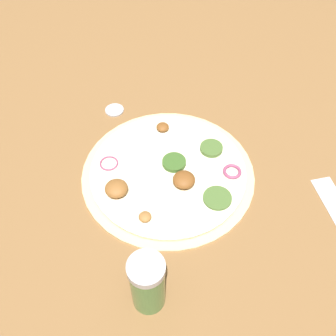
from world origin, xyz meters
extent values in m
plane|color=brown|center=(0.00, 0.00, 0.00)|extent=(3.00, 3.00, 0.00)
cylinder|color=beige|center=(0.00, 0.00, 0.00)|extent=(0.31, 0.31, 0.01)
cylinder|color=#EFE5C1|center=(0.00, 0.00, 0.01)|extent=(0.28, 0.28, 0.00)
cylinder|color=#385B23|center=(-0.02, 0.01, 0.02)|extent=(0.04, 0.04, 0.01)
cylinder|color=#47662D|center=(0.03, 0.10, 0.01)|extent=(0.05, 0.05, 0.00)
ellipsoid|color=brown|center=(0.02, 0.03, 0.02)|extent=(0.04, 0.04, 0.02)
torus|color=#934266|center=(-0.03, 0.11, 0.01)|extent=(0.03, 0.03, 0.01)
ellipsoid|color=#996633|center=(0.11, -0.01, 0.02)|extent=(0.02, 0.02, 0.01)
ellipsoid|color=brown|center=(-0.09, -0.04, 0.02)|extent=(0.02, 0.02, 0.01)
torus|color=#934266|center=(0.02, -0.11, 0.01)|extent=(0.03, 0.03, 0.00)
cylinder|color=#47662D|center=(-0.07, 0.06, 0.01)|extent=(0.04, 0.04, 0.01)
ellipsoid|color=brown|center=(0.07, -0.07, 0.02)|extent=(0.04, 0.04, 0.02)
cylinder|color=#4C7F42|center=(0.23, 0.04, 0.05)|extent=(0.05, 0.05, 0.10)
cylinder|color=#B2B2B7|center=(0.23, 0.04, 0.10)|extent=(0.05, 0.05, 0.01)
cylinder|color=#B2B2B7|center=(-0.13, -0.16, 0.00)|extent=(0.04, 0.04, 0.01)
camera|label=1|loc=(0.42, 0.13, 0.56)|focal=42.00mm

